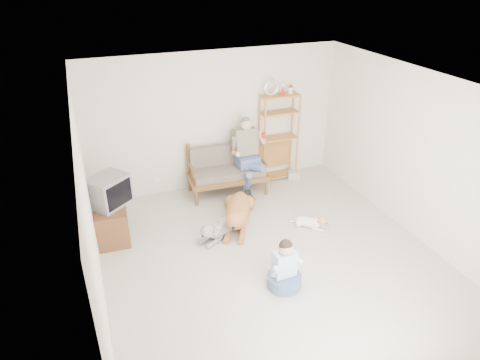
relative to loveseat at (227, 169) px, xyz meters
name	(u,v)px	position (x,y,z in m)	size (l,w,h in m)	color
floor	(273,260)	(-0.07, -2.35, -0.49)	(5.50, 5.50, 0.00)	beige
ceiling	(280,88)	(-0.07, -2.35, 2.21)	(5.50, 5.50, 0.00)	white
wall_back	(216,121)	(-0.07, 0.40, 0.86)	(5.00, 5.00, 0.00)	beige
wall_front	(410,321)	(-0.07, -5.10, 0.86)	(5.00, 5.00, 0.00)	beige
wall_left	(90,217)	(-2.57, -2.35, 0.86)	(5.50, 5.50, 0.00)	beige
wall_right	(419,157)	(2.43, -2.35, 0.86)	(5.50, 5.50, 0.00)	beige
loveseat	(227,169)	(0.00, 0.00, 0.00)	(1.54, 0.79, 0.95)	brown
man	(249,162)	(0.36, -0.24, 0.21)	(0.57, 0.82, 1.33)	#4F6091
etagere	(278,137)	(1.19, 0.20, 0.44)	(0.80, 0.35, 2.10)	#C58B3D
book_stack	(294,175)	(1.51, 0.02, -0.41)	(0.24, 0.17, 0.15)	silver
tv_stand	(112,221)	(-2.30, -0.81, -0.19)	(0.56, 0.93, 0.60)	brown
crt_tv	(109,191)	(-2.26, -0.79, 0.36)	(0.77, 0.75, 0.50)	slate
wall_outlet	(157,180)	(-1.32, 0.38, -0.19)	(0.12, 0.02, 0.08)	white
golden_retriever	(237,213)	(-0.21, -1.17, -0.28)	(0.89, 1.58, 0.51)	#A36438
shaggy_dog	(221,227)	(-0.59, -1.41, -0.34)	(1.06, 0.75, 0.37)	silver
terrier	(312,222)	(0.95, -1.76, -0.38)	(0.54, 0.53, 0.26)	white
child	(284,270)	(-0.16, -2.93, -0.21)	(0.49, 0.49, 0.78)	#4F6091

